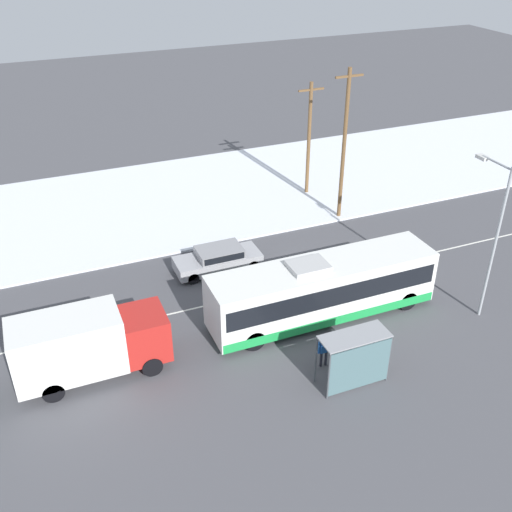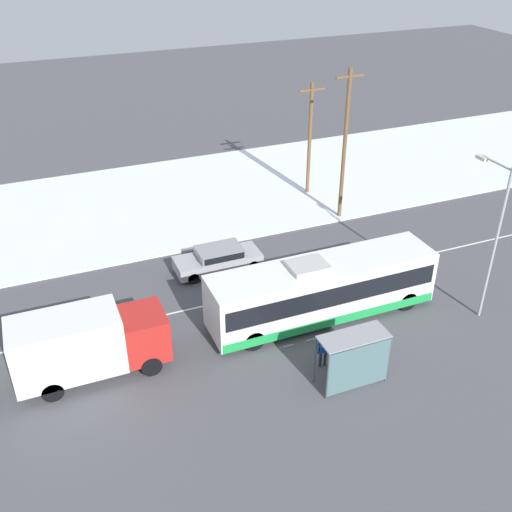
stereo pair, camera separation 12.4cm
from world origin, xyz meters
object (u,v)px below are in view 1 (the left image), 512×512
object	(u,v)px
pedestrian_at_stop	(324,347)
utility_pole_snowlot	(309,138)
box_truck	(87,343)
bus_shelter	(357,354)
streetlamp	(493,224)
city_bus	(322,289)
sedan_car	(218,258)
utility_pole_roadside	(344,144)

from	to	relation	value
pedestrian_at_stop	utility_pole_snowlot	distance (m)	18.31
box_truck	bus_shelter	size ratio (longest dim) A/B	2.19
pedestrian_at_stop	streetlamp	world-z (taller)	streetlamp
city_bus	pedestrian_at_stop	bearing A→B (deg)	-116.33
city_bus	box_truck	size ratio (longest dim) A/B	1.76
box_truck	sedan_car	world-z (taller)	box_truck
streetlamp	box_truck	bearing A→B (deg)	172.17
city_bus	utility_pole_snowlot	distance (m)	14.57
utility_pole_roadside	utility_pole_snowlot	world-z (taller)	utility_pole_roadside
box_truck	bus_shelter	distance (m)	11.16
utility_pole_snowlot	bus_shelter	bearing A→B (deg)	-110.78
box_truck	utility_pole_roadside	xyz separation A→B (m)	(17.13, 9.05, 3.24)
city_bus	utility_pole_roadside	xyz separation A→B (m)	(6.06, 9.04, 3.38)
utility_pole_roadside	city_bus	bearing A→B (deg)	-123.85
bus_shelter	utility_pole_snowlot	xyz separation A→B (m)	(6.84, 18.02, 2.36)
utility_pole_roadside	utility_pole_snowlot	size ratio (longest dim) A/B	1.23
streetlamp	city_bus	bearing A→B (deg)	160.72
box_truck	utility_pole_snowlot	xyz separation A→B (m)	(16.87, 13.14, 2.36)
sedan_car	utility_pole_snowlot	xyz separation A→B (m)	(9.03, 7.21, 3.29)
sedan_car	pedestrian_at_stop	distance (m)	9.38
streetlamp	utility_pole_roadside	bearing A→B (deg)	95.73
sedan_car	utility_pole_snowlot	world-z (taller)	utility_pole_snowlot
sedan_car	utility_pole_roadside	bearing A→B (deg)	-161.44
bus_shelter	utility_pole_roadside	xyz separation A→B (m)	(7.10, 13.93, 3.25)
sedan_car	bus_shelter	bearing A→B (deg)	101.42
bus_shelter	streetlamp	xyz separation A→B (m)	(8.26, 2.37, 3.15)
city_bus	utility_pole_snowlot	bearing A→B (deg)	66.14
sedan_car	streetlamp	bearing A→B (deg)	141.01
utility_pole_roadside	pedestrian_at_stop	bearing A→B (deg)	-121.94
streetlamp	utility_pole_snowlot	world-z (taller)	streetlamp
box_truck	city_bus	bearing A→B (deg)	0.07
city_bus	bus_shelter	bearing A→B (deg)	-101.91
sedan_car	bus_shelter	xyz separation A→B (m)	(2.18, -10.82, 0.93)
bus_shelter	utility_pole_snowlot	bearing A→B (deg)	69.22
sedan_car	bus_shelter	size ratio (longest dim) A/B	1.62
bus_shelter	utility_pole_roadside	world-z (taller)	utility_pole_roadside
bus_shelter	city_bus	bearing A→B (deg)	78.09
city_bus	utility_pole_snowlot	world-z (taller)	utility_pole_snowlot
box_truck	utility_pole_roadside	world-z (taller)	utility_pole_roadside
streetlamp	utility_pole_roadside	distance (m)	11.63
box_truck	utility_pole_snowlot	distance (m)	21.52
pedestrian_at_stop	sedan_car	bearing A→B (deg)	99.67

